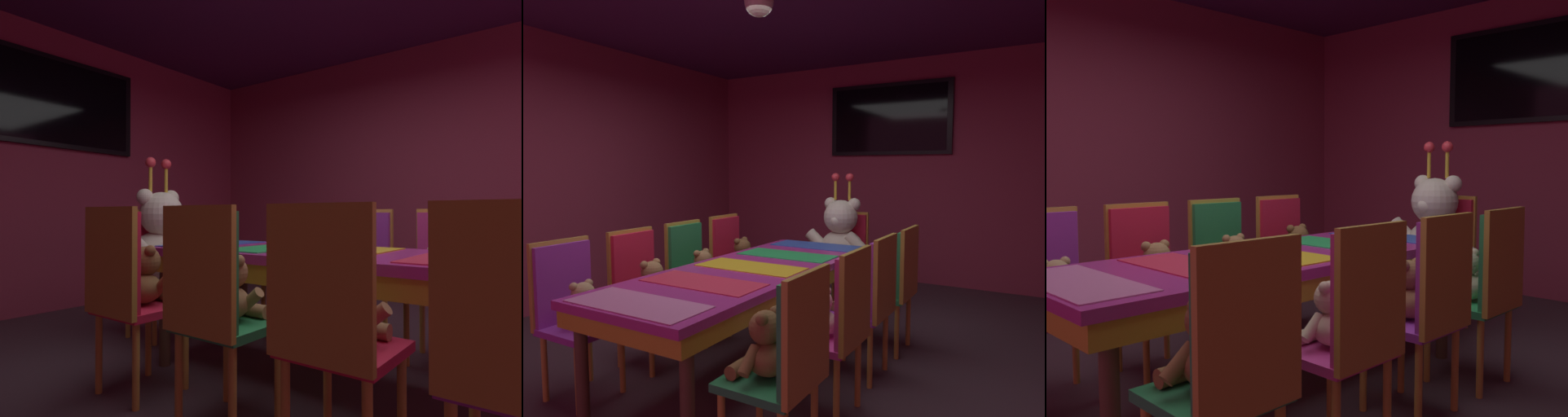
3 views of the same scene
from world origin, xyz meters
TOP-DOWN VIEW (x-y plane):
  - ground_plane at (0.00, 0.00)m, footprint 7.90×7.90m
  - wall_back at (0.00, 3.20)m, footprint 5.20×0.12m
  - wall_right at (2.60, 0.00)m, footprint 0.12×6.40m
  - banquet_table at (0.00, 0.00)m, footprint 0.90×2.43m
  - chair_left_0 at (-0.80, -0.87)m, footprint 0.42×0.41m
  - chair_left_1 at (-0.80, -0.29)m, footprint 0.42×0.41m
  - teddy_left_1 at (-0.66, -0.29)m, footprint 0.26×0.34m
  - chair_left_2 at (-0.81, 0.28)m, footprint 0.42×0.41m
  - teddy_left_2 at (-0.66, 0.28)m, footprint 0.25×0.32m
  - chair_left_3 at (-0.83, 0.88)m, footprint 0.42×0.41m
  - teddy_left_3 at (-0.69, 0.88)m, footprint 0.27×0.34m
  - chair_right_1 at (0.82, -0.27)m, footprint 0.42×0.41m
  - teddy_right_1 at (0.67, -0.27)m, footprint 0.23×0.30m
  - chair_right_2 at (0.80, 0.30)m, footprint 0.42×0.41m
  - teddy_right_2 at (0.66, 0.30)m, footprint 0.24×0.32m
  - chair_right_3 at (0.82, 0.85)m, footprint 0.42×0.41m
  - teddy_right_3 at (0.67, 0.85)m, footprint 0.24×0.31m
  - throne_chair at (0.00, 1.76)m, footprint 0.41×0.42m
  - king_teddy_bear at (0.00, 1.59)m, footprint 0.72×0.56m
  - wall_tv at (0.00, 3.11)m, footprint 1.54×0.06m

SIDE VIEW (x-z plane):
  - ground_plane at x=0.00m, z-range 0.00..0.00m
  - teddy_right_1 at x=0.67m, z-range 0.44..0.72m
  - teddy_right_3 at x=0.67m, z-range 0.44..0.73m
  - teddy_right_2 at x=0.66m, z-range 0.44..0.74m
  - teddy_left_2 at x=-0.66m, z-range 0.44..0.74m
  - teddy_left_1 at x=-0.66m, z-range 0.44..0.75m
  - chair_left_0 at x=-0.80m, z-range 0.10..1.09m
  - chair_left_1 at x=-0.80m, z-range 0.10..1.09m
  - chair_left_2 at x=-0.81m, z-range 0.10..1.09m
  - chair_left_3 at x=-0.83m, z-range 0.10..1.09m
  - chair_right_1 at x=0.82m, z-range 0.10..1.09m
  - chair_right_2 at x=0.80m, z-range 0.10..1.09m
  - chair_right_3 at x=0.82m, z-range 0.10..1.09m
  - throne_chair at x=0.00m, z-range 0.10..1.09m
  - teddy_left_3 at x=-0.69m, z-range 0.44..0.76m
  - banquet_table at x=0.00m, z-range 0.28..1.03m
  - king_teddy_bear at x=0.00m, z-range 0.29..1.22m
  - wall_back at x=0.00m, z-range 0.00..2.80m
  - wall_right at x=2.60m, z-range 0.00..2.80m
  - wall_tv at x=0.00m, z-range 1.60..2.50m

